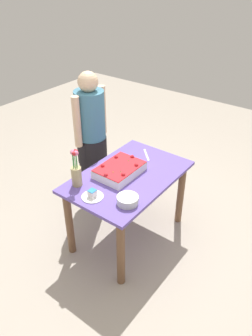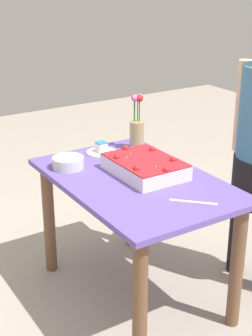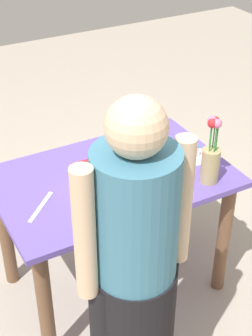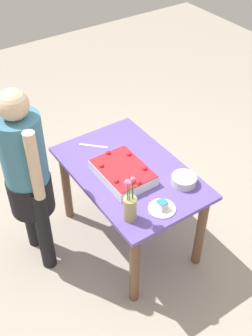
{
  "view_description": "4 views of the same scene",
  "coord_description": "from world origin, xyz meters",
  "px_view_note": "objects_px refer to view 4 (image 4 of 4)",
  "views": [
    {
      "loc": [
        -1.96,
        -1.46,
        2.37
      ],
      "look_at": [
        0.03,
        0.05,
        0.77
      ],
      "focal_mm": 35.0,
      "sensor_mm": 36.0,
      "label": 1
    },
    {
      "loc": [
        2.09,
        -1.38,
        1.79
      ],
      "look_at": [
        -0.03,
        -0.04,
        0.79
      ],
      "focal_mm": 55.0,
      "sensor_mm": 36.0,
      "label": 2
    },
    {
      "loc": [
        0.93,
        1.85,
        2.14
      ],
      "look_at": [
        -0.04,
        0.07,
        0.8
      ],
      "focal_mm": 55.0,
      "sensor_mm": 36.0,
      "label": 3
    },
    {
      "loc": [
        -1.89,
        1.3,
        2.73
      ],
      "look_at": [
        -0.05,
        0.07,
        0.82
      ],
      "focal_mm": 45.0,
      "sensor_mm": 36.0,
      "label": 4
    }
  ],
  "objects_px": {
    "fruit_bowl": "(184,180)",
    "flower_vase": "(130,203)",
    "sheet_cake": "(123,172)",
    "person_standing": "(27,173)",
    "serving_plate_with_slice": "(162,207)",
    "cake_knife": "(94,146)"
  },
  "relations": [
    {
      "from": "fruit_bowl",
      "to": "flower_vase",
      "type": "bearing_deg",
      "value": 97.01
    },
    {
      "from": "sheet_cake",
      "to": "flower_vase",
      "type": "distance_m",
      "value": 0.41
    },
    {
      "from": "fruit_bowl",
      "to": "person_standing",
      "type": "relative_size",
      "value": 0.12
    },
    {
      "from": "person_standing",
      "to": "serving_plate_with_slice",
      "type": "bearing_deg",
      "value": -47.47
    },
    {
      "from": "sheet_cake",
      "to": "serving_plate_with_slice",
      "type": "relative_size",
      "value": 2.35
    },
    {
      "from": "cake_knife",
      "to": "person_standing",
      "type": "bearing_deg",
      "value": -121.48
    },
    {
      "from": "cake_knife",
      "to": "person_standing",
      "type": "height_order",
      "value": "person_standing"
    },
    {
      "from": "sheet_cake",
      "to": "cake_knife",
      "type": "distance_m",
      "value": 0.43
    },
    {
      "from": "person_standing",
      "to": "sheet_cake",
      "type": "bearing_deg",
      "value": -25.31
    },
    {
      "from": "serving_plate_with_slice",
      "to": "fruit_bowl",
      "type": "relative_size",
      "value": 1.04
    },
    {
      "from": "cake_knife",
      "to": "person_standing",
      "type": "relative_size",
      "value": 0.15
    },
    {
      "from": "person_standing",
      "to": "flower_vase",
      "type": "bearing_deg",
      "value": -57.21
    },
    {
      "from": "flower_vase",
      "to": "serving_plate_with_slice",
      "type": "bearing_deg",
      "value": -102.87
    },
    {
      "from": "sheet_cake",
      "to": "serving_plate_with_slice",
      "type": "bearing_deg",
      "value": -174.87
    },
    {
      "from": "serving_plate_with_slice",
      "to": "flower_vase",
      "type": "xyz_separation_m",
      "value": [
        0.05,
        0.22,
        0.11
      ]
    },
    {
      "from": "serving_plate_with_slice",
      "to": "person_standing",
      "type": "xyz_separation_m",
      "value": [
        0.69,
        0.63,
        0.1
      ]
    },
    {
      "from": "sheet_cake",
      "to": "flower_vase",
      "type": "height_order",
      "value": "flower_vase"
    },
    {
      "from": "serving_plate_with_slice",
      "to": "person_standing",
      "type": "distance_m",
      "value": 0.94
    },
    {
      "from": "person_standing",
      "to": "cake_knife",
      "type": "bearing_deg",
      "value": 13.35
    },
    {
      "from": "cake_knife",
      "to": "fruit_bowl",
      "type": "bearing_deg",
      "value": -21.74
    },
    {
      "from": "fruit_bowl",
      "to": "serving_plate_with_slice",
      "type": "bearing_deg",
      "value": 111.96
    },
    {
      "from": "sheet_cake",
      "to": "cake_knife",
      "type": "xyz_separation_m",
      "value": [
        0.42,
        -0.01,
        -0.04
      ]
    }
  ]
}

